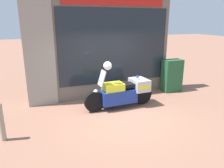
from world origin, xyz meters
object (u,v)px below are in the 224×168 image
(utility_cabinet, at_px, (172,76))
(white_helmet, at_px, (108,66))
(street_bollard, at_px, (1,121))
(paramedic_motorcycle, at_px, (123,92))

(utility_cabinet, bearing_deg, white_helmet, -164.62)
(white_helmet, relative_size, street_bollard, 0.27)
(white_helmet, xyz_separation_m, street_bollard, (-2.99, -0.84, -0.94))
(paramedic_motorcycle, distance_m, utility_cabinet, 2.65)
(paramedic_motorcycle, height_order, street_bollard, paramedic_motorcycle)
(utility_cabinet, xyz_separation_m, street_bollard, (-6.06, -1.68, -0.15))
(paramedic_motorcycle, relative_size, street_bollard, 2.48)
(paramedic_motorcycle, distance_m, street_bollard, 3.65)
(paramedic_motorcycle, bearing_deg, white_helmet, -0.00)
(white_helmet, bearing_deg, street_bollard, -164.36)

